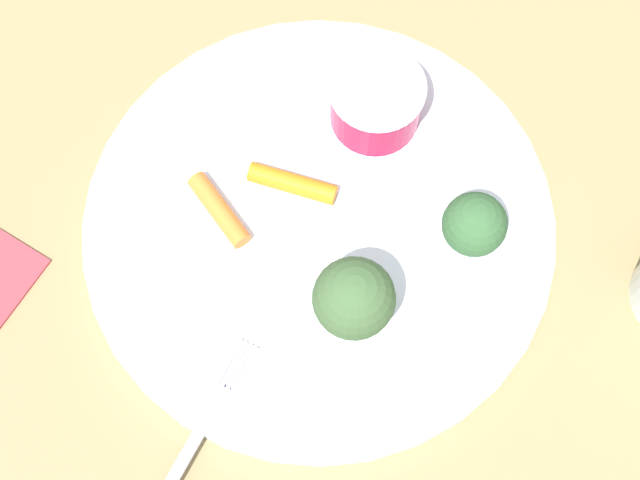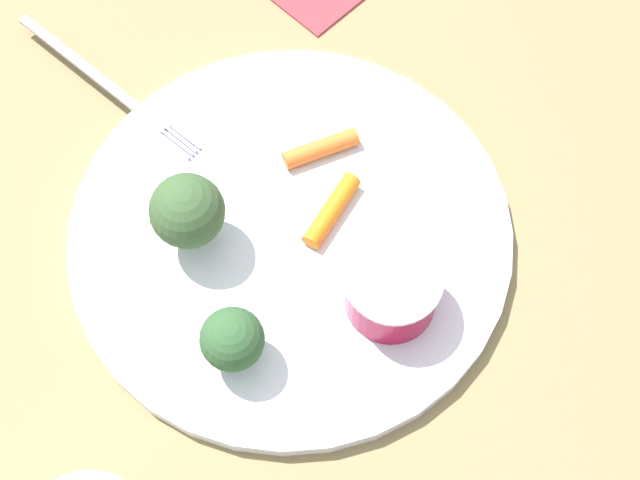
# 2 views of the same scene
# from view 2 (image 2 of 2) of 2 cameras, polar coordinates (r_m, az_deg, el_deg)

# --- Properties ---
(ground_plane) EXTENTS (2.40, 2.40, 0.00)m
(ground_plane) POSITION_cam_2_polar(r_m,az_deg,el_deg) (0.59, -1.83, 0.14)
(ground_plane) COLOR olive
(plate) EXTENTS (0.28, 0.28, 0.01)m
(plate) POSITION_cam_2_polar(r_m,az_deg,el_deg) (0.59, -1.85, 0.40)
(plate) COLOR white
(plate) RESTS_ON ground_plane
(sauce_cup) EXTENTS (0.06, 0.06, 0.04)m
(sauce_cup) POSITION_cam_2_polar(r_m,az_deg,el_deg) (0.55, 4.45, -3.09)
(sauce_cup) COLOR maroon
(sauce_cup) RESTS_ON plate
(broccoli_floret_0) EXTENTS (0.04, 0.04, 0.05)m
(broccoli_floret_0) POSITION_cam_2_polar(r_m,az_deg,el_deg) (0.53, -5.43, -6.13)
(broccoli_floret_0) COLOR #81B870
(broccoli_floret_0) RESTS_ON plate
(broccoli_floret_1) EXTENTS (0.05, 0.05, 0.06)m
(broccoli_floret_1) POSITION_cam_2_polar(r_m,az_deg,el_deg) (0.55, -8.18, 1.76)
(broccoli_floret_1) COLOR #95B56F
(broccoli_floret_1) RESTS_ON plate
(carrot_stick_0) EXTENTS (0.01, 0.05, 0.01)m
(carrot_stick_0) POSITION_cam_2_polar(r_m,az_deg,el_deg) (0.60, 0.04, 5.67)
(carrot_stick_0) COLOR orange
(carrot_stick_0) RESTS_ON plate
(carrot_stick_1) EXTENTS (0.04, 0.05, 0.01)m
(carrot_stick_1) POSITION_cam_2_polar(r_m,az_deg,el_deg) (0.58, 0.86, 1.50)
(carrot_stick_1) COLOR orange
(carrot_stick_1) RESTS_ON plate
(fork) EXTENTS (0.16, 0.09, 0.00)m
(fork) POSITION_cam_2_polar(r_m,az_deg,el_deg) (0.65, -12.89, 9.24)
(fork) COLOR #AFACC7
(fork) RESTS_ON plate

